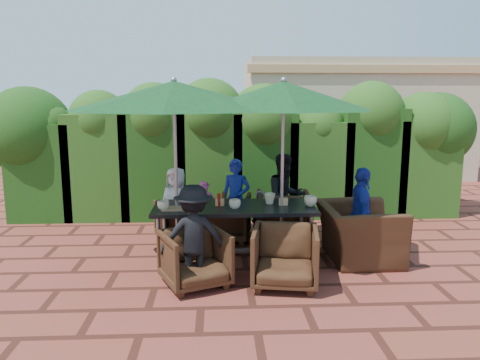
{
  "coord_description": "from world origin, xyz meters",
  "views": [
    {
      "loc": [
        -0.37,
        -6.31,
        2.2
      ],
      "look_at": [
        -0.04,
        0.4,
        1.01
      ],
      "focal_mm": 35.0,
      "sensor_mm": 36.0,
      "label": 1
    }
  ],
  "objects_px": {
    "chair_far_left": "(180,219)",
    "chair_near_right": "(285,254)",
    "umbrella_left": "(174,96)",
    "chair_far_right": "(284,213)",
    "chair_near_left": "(195,256)",
    "chair_far_mid": "(225,215)",
    "umbrella_right": "(283,96)",
    "dining_table": "(234,211)",
    "chair_end_right": "(359,223)"
  },
  "relations": [
    {
      "from": "chair_far_left",
      "to": "chair_near_right",
      "type": "relative_size",
      "value": 0.9
    },
    {
      "from": "umbrella_left",
      "to": "chair_far_right",
      "type": "bearing_deg",
      "value": 29.48
    },
    {
      "from": "chair_far_left",
      "to": "chair_near_left",
      "type": "distance_m",
      "value": 1.79
    },
    {
      "from": "chair_far_mid",
      "to": "chair_near_left",
      "type": "height_order",
      "value": "chair_far_mid"
    },
    {
      "from": "umbrella_right",
      "to": "chair_far_left",
      "type": "height_order",
      "value": "umbrella_right"
    },
    {
      "from": "chair_near_right",
      "to": "umbrella_left",
      "type": "bearing_deg",
      "value": 154.5
    },
    {
      "from": "dining_table",
      "to": "chair_near_right",
      "type": "distance_m",
      "value": 1.15
    },
    {
      "from": "chair_far_mid",
      "to": "chair_end_right",
      "type": "relative_size",
      "value": 0.68
    },
    {
      "from": "chair_far_left",
      "to": "chair_far_right",
      "type": "distance_m",
      "value": 1.61
    },
    {
      "from": "chair_far_mid",
      "to": "chair_near_right",
      "type": "distance_m",
      "value": 1.98
    },
    {
      "from": "dining_table",
      "to": "umbrella_left",
      "type": "relative_size",
      "value": 0.78
    },
    {
      "from": "umbrella_left",
      "to": "chair_far_right",
      "type": "xyz_separation_m",
      "value": [
        1.57,
        0.89,
        -1.8
      ]
    },
    {
      "from": "chair_near_right",
      "to": "chair_end_right",
      "type": "bearing_deg",
      "value": 46.91
    },
    {
      "from": "chair_far_mid",
      "to": "umbrella_right",
      "type": "bearing_deg",
      "value": 139.14
    },
    {
      "from": "umbrella_left",
      "to": "umbrella_right",
      "type": "height_order",
      "value": "same"
    },
    {
      "from": "chair_far_right",
      "to": "chair_end_right",
      "type": "bearing_deg",
      "value": 136.69
    },
    {
      "from": "chair_far_mid",
      "to": "chair_end_right",
      "type": "xyz_separation_m",
      "value": [
        1.82,
        -0.99,
        0.11
      ]
    },
    {
      "from": "chair_far_left",
      "to": "chair_near_left",
      "type": "height_order",
      "value": "chair_near_left"
    },
    {
      "from": "chair_far_mid",
      "to": "chair_near_left",
      "type": "bearing_deg",
      "value": 87.2
    },
    {
      "from": "dining_table",
      "to": "chair_near_left",
      "type": "height_order",
      "value": "dining_table"
    },
    {
      "from": "dining_table",
      "to": "chair_far_left",
      "type": "xyz_separation_m",
      "value": [
        -0.81,
        0.86,
        -0.32
      ]
    },
    {
      "from": "chair_far_mid",
      "to": "chair_near_left",
      "type": "distance_m",
      "value": 1.85
    },
    {
      "from": "chair_near_left",
      "to": "chair_near_right",
      "type": "height_order",
      "value": "chair_near_right"
    },
    {
      "from": "dining_table",
      "to": "chair_far_mid",
      "type": "xyz_separation_m",
      "value": [
        -0.12,
        0.9,
        -0.28
      ]
    },
    {
      "from": "chair_far_left",
      "to": "dining_table",
      "type": "bearing_deg",
      "value": 114.53
    },
    {
      "from": "umbrella_right",
      "to": "dining_table",
      "type": "bearing_deg",
      "value": 179.85
    },
    {
      "from": "chair_end_right",
      "to": "chair_far_left",
      "type": "bearing_deg",
      "value": 68.76
    },
    {
      "from": "umbrella_left",
      "to": "chair_end_right",
      "type": "bearing_deg",
      "value": -1.34
    },
    {
      "from": "umbrella_left",
      "to": "umbrella_right",
      "type": "distance_m",
      "value": 1.42
    },
    {
      "from": "chair_far_mid",
      "to": "chair_near_right",
      "type": "relative_size",
      "value": 1.01
    },
    {
      "from": "chair_far_right",
      "to": "chair_end_right",
      "type": "xyz_separation_m",
      "value": [
        0.9,
        -0.95,
        0.09
      ]
    },
    {
      "from": "chair_far_left",
      "to": "chair_near_left",
      "type": "xyz_separation_m",
      "value": [
        0.31,
        -1.77,
        0.02
      ]
    },
    {
      "from": "umbrella_left",
      "to": "chair_near_right",
      "type": "distance_m",
      "value": 2.45
    },
    {
      "from": "chair_far_mid",
      "to": "chair_near_left",
      "type": "xyz_separation_m",
      "value": [
        -0.38,
        -1.81,
        -0.03
      ]
    },
    {
      "from": "umbrella_left",
      "to": "chair_near_left",
      "type": "height_order",
      "value": "umbrella_left"
    },
    {
      "from": "chair_far_left",
      "to": "chair_far_right",
      "type": "relative_size",
      "value": 0.83
    },
    {
      "from": "chair_near_left",
      "to": "chair_far_left",
      "type": "bearing_deg",
      "value": 76.82
    },
    {
      "from": "umbrella_right",
      "to": "chair_near_left",
      "type": "height_order",
      "value": "umbrella_right"
    },
    {
      "from": "chair_far_left",
      "to": "umbrella_left",
      "type": "bearing_deg",
      "value": 73.43
    },
    {
      "from": "chair_far_right",
      "to": "chair_near_right",
      "type": "bearing_deg",
      "value": 85.69
    },
    {
      "from": "chair_far_left",
      "to": "chair_far_mid",
      "type": "xyz_separation_m",
      "value": [
        0.69,
        0.05,
        0.05
      ]
    },
    {
      "from": "dining_table",
      "to": "umbrella_right",
      "type": "relative_size",
      "value": 0.89
    },
    {
      "from": "umbrella_right",
      "to": "chair_near_right",
      "type": "height_order",
      "value": "umbrella_right"
    },
    {
      "from": "dining_table",
      "to": "umbrella_right",
      "type": "bearing_deg",
      "value": -0.15
    },
    {
      "from": "umbrella_left",
      "to": "chair_far_left",
      "type": "xyz_separation_m",
      "value": [
        -0.03,
        0.88,
        -1.86
      ]
    },
    {
      "from": "chair_far_mid",
      "to": "chair_near_right",
      "type": "xyz_separation_m",
      "value": [
        0.68,
        -1.86,
        -0.01
      ]
    },
    {
      "from": "umbrella_left",
      "to": "chair_far_right",
      "type": "distance_m",
      "value": 2.55
    },
    {
      "from": "umbrella_left",
      "to": "chair_near_left",
      "type": "relative_size",
      "value": 3.79
    },
    {
      "from": "dining_table",
      "to": "chair_far_right",
      "type": "bearing_deg",
      "value": 47.2
    },
    {
      "from": "umbrella_left",
      "to": "chair_far_mid",
      "type": "xyz_separation_m",
      "value": [
        0.66,
        0.93,
        -1.82
      ]
    }
  ]
}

